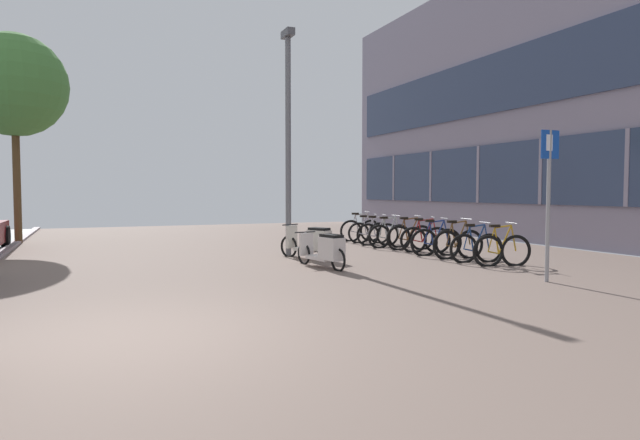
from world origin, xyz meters
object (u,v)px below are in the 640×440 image
at_px(bicycle_rack_05, 410,237).
at_px(bicycle_rack_08, 369,232).
at_px(scooter_mid, 312,242).
at_px(lamp_post, 288,131).
at_px(bicycle_rack_04, 425,239).
at_px(street_tree, 14,86).
at_px(bicycle_rack_02, 458,244).
at_px(bicycle_rack_06, 389,236).
at_px(bicycle_rack_07, 378,234).
at_px(bicycle_rack_09, 361,230).
at_px(scooter_near, 325,250).
at_px(bicycle_rack_03, 436,242).
at_px(bicycle_rack_00, 502,250).
at_px(parking_sign, 549,189).
at_px(bicycle_rack_01, 476,248).

relative_size(bicycle_rack_05, bicycle_rack_08, 1.10).
distance_m(scooter_mid, lamp_post, 2.91).
bearing_deg(bicycle_rack_04, street_tree, 145.26).
relative_size(bicycle_rack_02, bicycle_rack_08, 1.09).
height_order(bicycle_rack_02, bicycle_rack_06, bicycle_rack_02).
relative_size(bicycle_rack_04, bicycle_rack_08, 1.00).
bearing_deg(bicycle_rack_07, bicycle_rack_08, 83.12).
distance_m(bicycle_rack_09, scooter_mid, 4.98).
height_order(bicycle_rack_07, scooter_near, bicycle_rack_07).
bearing_deg(bicycle_rack_03, bicycle_rack_05, 83.93).
bearing_deg(bicycle_rack_00, scooter_mid, 141.15).
relative_size(bicycle_rack_02, bicycle_rack_03, 1.05).
relative_size(bicycle_rack_05, bicycle_rack_07, 1.09).
height_order(bicycle_rack_03, parking_sign, parking_sign).
bearing_deg(bicycle_rack_02, bicycle_rack_09, 90.27).
xyz_separation_m(bicycle_rack_04, bicycle_rack_05, (-0.01, 0.72, 0.00)).
xyz_separation_m(bicycle_rack_00, bicycle_rack_05, (-0.03, 3.58, 0.00)).
distance_m(bicycle_rack_08, lamp_post, 4.81).
height_order(bicycle_rack_01, bicycle_rack_05, bicycle_rack_05).
relative_size(bicycle_rack_02, bicycle_rack_07, 1.08).
relative_size(bicycle_rack_03, bicycle_rack_08, 1.05).
bearing_deg(parking_sign, bicycle_rack_04, 82.03).
height_order(bicycle_rack_03, bicycle_rack_09, bicycle_rack_09).
bearing_deg(scooter_mid, bicycle_rack_02, -20.82).
distance_m(scooter_mid, street_tree, 10.90).
height_order(bicycle_rack_01, bicycle_rack_04, bicycle_rack_04).
distance_m(bicycle_rack_02, bicycle_rack_05, 2.15).
bearing_deg(bicycle_rack_06, bicycle_rack_04, -80.02).
bearing_deg(bicycle_rack_01, bicycle_rack_00, -81.91).
distance_m(bicycle_rack_03, scooter_mid, 3.18).
relative_size(bicycle_rack_04, bicycle_rack_06, 0.94).
distance_m(scooter_mid, parking_sign, 5.45).
xyz_separation_m(bicycle_rack_05, scooter_mid, (-3.29, -0.91, 0.07)).
bearing_deg(parking_sign, bicycle_rack_08, 86.06).
bearing_deg(scooter_near, bicycle_rack_08, 52.84).
distance_m(bicycle_rack_06, scooter_mid, 3.45).
bearing_deg(parking_sign, bicycle_rack_03, 82.84).
bearing_deg(bicycle_rack_05, bicycle_rack_01, -91.42).
relative_size(bicycle_rack_05, bicycle_rack_06, 1.03).
height_order(bicycle_rack_04, lamp_post, lamp_post).
distance_m(bicycle_rack_01, scooter_near, 3.56).
xyz_separation_m(bicycle_rack_01, street_tree, (-10.08, 9.19, 4.50)).
xyz_separation_m(bicycle_rack_03, bicycle_rack_09, (0.10, 4.30, 0.01)).
height_order(bicycle_rack_04, bicycle_rack_06, bicycle_rack_04).
relative_size(bicycle_rack_07, parking_sign, 0.47).
relative_size(bicycle_rack_08, parking_sign, 0.47).
height_order(bicycle_rack_00, scooter_mid, bicycle_rack_00).
xyz_separation_m(bicycle_rack_05, bicycle_rack_09, (-0.05, 2.87, 0.01)).
bearing_deg(bicycle_rack_09, parking_sign, -94.20).
height_order(bicycle_rack_02, bicycle_rack_04, bicycle_rack_02).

